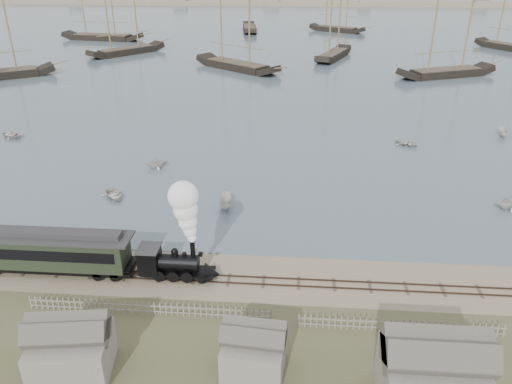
{
  "coord_description": "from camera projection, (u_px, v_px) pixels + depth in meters",
  "views": [
    {
      "loc": [
        4.1,
        -36.99,
        25.37
      ],
      "look_at": [
        0.56,
        8.34,
        3.5
      ],
      "focal_mm": 35.0,
      "sensor_mm": 36.0,
      "label": 1
    }
  ],
  "objects": [
    {
      "name": "schooner_4",
      "position": [
        453.0,
        31.0,
        108.57
      ],
      "size": [
        23.65,
        13.91,
        20.0
      ],
      "primitive_type": null,
      "rotation": [
        0.0,
        0.0,
        0.39
      ],
      "color": "black",
      "rests_on": "harbor_water"
    },
    {
      "name": "rowboat_3",
      "position": [
        407.0,
        143.0,
        72.31
      ],
      "size": [
        3.96,
        4.11,
        0.69
      ],
      "primitive_type": "imported",
      "rotation": [
        0.0,
        0.0,
        0.9
      ],
      "color": "silver",
      "rests_on": "harbor_water"
    },
    {
      "name": "picket_fence_west",
      "position": [
        150.0,
        315.0,
        38.69
      ],
      "size": [
        19.0,
        0.1,
        1.2
      ],
      "primitive_type": null,
      "color": "slate",
      "rests_on": "ground"
    },
    {
      "name": "rowboat_1",
      "position": [
        156.0,
        162.0,
        64.7
      ],
      "size": [
        3.3,
        3.53,
        1.5
      ],
      "primitive_type": "imported",
      "rotation": [
        0.0,
        0.0,
        1.93
      ],
      "color": "silver",
      "rests_on": "harbor_water"
    },
    {
      "name": "schooner_1",
      "position": [
        123.0,
        16.0,
        133.5
      ],
      "size": [
        18.45,
        20.62,
        20.0
      ],
      "primitive_type": null,
      "rotation": [
        0.0,
        0.0,
        0.87
      ],
      "color": "black",
      "rests_on": "harbor_water"
    },
    {
      "name": "rowboat_0",
      "position": [
        114.0,
        195.0,
        56.83
      ],
      "size": [
        4.21,
        4.0,
        0.71
      ],
      "primitive_type": "imported",
      "rotation": [
        0.0,
        0.0,
        0.64
      ],
      "color": "silver",
      "rests_on": "harbor_water"
    },
    {
      "name": "locomotive",
      "position": [
        184.0,
        238.0,
        41.32
      ],
      "size": [
        6.91,
        2.58,
        8.62
      ],
      "color": "black",
      "rests_on": "ground"
    },
    {
      "name": "shed_mid",
      "position": [
        254.0,
        370.0,
        33.6
      ],
      "size": [
        4.0,
        3.5,
        3.6
      ],
      "primitive_type": null,
      "color": "slate",
      "rests_on": "ground"
    },
    {
      "name": "passenger_coach",
      "position": [
        47.0,
        250.0,
        42.9
      ],
      "size": [
        15.07,
        2.91,
        3.66
      ],
      "color": "black",
      "rests_on": "ground"
    },
    {
      "name": "picket_fence_east",
      "position": [
        400.0,
        332.0,
        36.9
      ],
      "size": [
        15.0,
        0.1,
        1.2
      ],
      "primitive_type": null,
      "color": "slate",
      "rests_on": "ground"
    },
    {
      "name": "schooner_7",
      "position": [
        249.0,
        1.0,
        173.94
      ],
      "size": [
        7.41,
        21.42,
        20.0
      ],
      "primitive_type": null,
      "rotation": [
        0.0,
        0.0,
        1.7
      ],
      "color": "black",
      "rests_on": "harbor_water"
    },
    {
      "name": "schooner_3",
      "position": [
        336.0,
        19.0,
        127.81
      ],
      "size": [
        11.54,
        20.63,
        20.0
      ],
      "primitive_type": null,
      "rotation": [
        0.0,
        0.0,
        1.21
      ],
      "color": "black",
      "rests_on": "harbor_water"
    },
    {
      "name": "ground",
      "position": [
        243.0,
        267.0,
        44.52
      ],
      "size": [
        600.0,
        600.0,
        0.0
      ],
      "primitive_type": "plane",
      "color": "gray",
      "rests_on": "ground"
    },
    {
      "name": "rail_track",
      "position": [
        240.0,
        280.0,
        42.7
      ],
      "size": [
        120.0,
        1.8,
        0.16
      ],
      "color": "#3C2B21",
      "rests_on": "ground"
    },
    {
      "name": "harbor_water",
      "position": [
        286.0,
        24.0,
        197.25
      ],
      "size": [
        600.0,
        336.0,
        0.06
      ],
      "primitive_type": "cube",
      "color": "#445562",
      "rests_on": "ground"
    },
    {
      "name": "schooner_8",
      "position": [
        339.0,
        2.0,
        172.46
      ],
      "size": [
        19.81,
        13.93,
        20.0
      ],
      "primitive_type": null,
      "rotation": [
        0.0,
        0.0,
        -0.51
      ],
      "color": "black",
      "rests_on": "harbor_water"
    },
    {
      "name": "schooner_6",
      "position": [
        99.0,
        7.0,
        155.98
      ],
      "size": [
        26.9,
        9.58,
        20.0
      ],
      "primitive_type": null,
      "rotation": [
        0.0,
        0.0,
        -0.14
      ],
      "color": "black",
      "rests_on": "harbor_water"
    },
    {
      "name": "schooner_2",
      "position": [
        236.0,
        26.0,
        115.54
      ],
      "size": [
        22.43,
        19.3,
        20.0
      ],
      "primitive_type": null,
      "rotation": [
        0.0,
        0.0,
        -0.67
      ],
      "color": "black",
      "rests_on": "harbor_water"
    },
    {
      "name": "shed_left",
      "position": [
        75.0,
        370.0,
        33.54
      ],
      "size": [
        5.0,
        4.0,
        4.1
      ],
      "primitive_type": null,
      "color": "slate",
      "rests_on": "ground"
    },
    {
      "name": "rowboat_5",
      "position": [
        502.0,
        132.0,
        75.87
      ],
      "size": [
        3.35,
        1.62,
        1.24
      ],
      "primitive_type": "imported",
      "rotation": [
        0.0,
        0.0,
        3.01
      ],
      "color": "silver",
      "rests_on": "harbor_water"
    },
    {
      "name": "beached_dinghy",
      "position": [
        48.0,
        256.0,
        45.37
      ],
      "size": [
        5.24,
        5.4,
        0.91
      ],
      "primitive_type": "imported",
      "rotation": [
        0.0,
        0.0,
        0.88
      ],
      "color": "silver",
      "rests_on": "ground"
    },
    {
      "name": "rowboat_2",
      "position": [
        225.0,
        202.0,
        54.55
      ],
      "size": [
        3.54,
        1.68,
        1.32
      ],
      "primitive_type": "imported",
      "rotation": [
        0.0,
        0.0,
        3.26
      ],
      "color": "silver",
      "rests_on": "harbor_water"
    },
    {
      "name": "rowboat_6",
      "position": [
        11.0,
        134.0,
        75.66
      ],
      "size": [
        4.22,
        4.68,
        0.8
      ],
      "primitive_type": "imported",
      "rotation": [
        0.0,
        0.0,
        4.23
      ],
      "color": "silver",
      "rests_on": "harbor_water"
    },
    {
      "name": "far_spit",
      "position": [
        290.0,
        5.0,
        269.14
      ],
      "size": [
        500.0,
        20.0,
        1.8
      ],
      "primitive_type": "cube",
      "color": "gray",
      "rests_on": "ground"
    },
    {
      "name": "rowboat_4",
      "position": [
        508.0,
        202.0,
        54.31
      ],
      "size": [
        3.37,
        3.63,
        1.57
      ],
      "primitive_type": "imported",
      "rotation": [
        0.0,
        0.0,
        5.02
      ],
      "color": "silver",
      "rests_on": "harbor_water"
    }
  ]
}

